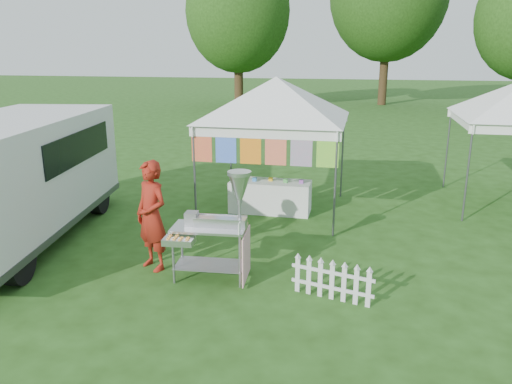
# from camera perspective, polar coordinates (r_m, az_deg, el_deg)

# --- Properties ---
(ground) EXTENTS (120.00, 120.00, 0.00)m
(ground) POSITION_cam_1_polar(r_m,az_deg,el_deg) (8.32, -2.11, -9.28)
(ground) COLOR #244714
(ground) RESTS_ON ground
(canopy_main) EXTENTS (4.24, 4.24, 3.45)m
(canopy_main) POSITION_cam_1_polar(r_m,az_deg,el_deg) (10.96, 2.34, 12.99)
(canopy_main) COLOR #59595E
(canopy_main) RESTS_ON ground
(tree_left) EXTENTS (6.40, 6.40, 9.53)m
(tree_left) POSITION_cam_1_polar(r_m,az_deg,el_deg) (32.35, -2.06, 19.90)
(tree_left) COLOR #322212
(tree_left) RESTS_ON ground
(donut_cart) EXTENTS (1.27, 0.95, 1.78)m
(donut_cart) POSITION_cam_1_polar(r_m,az_deg,el_deg) (7.73, -4.08, -2.93)
(donut_cart) COLOR gray
(donut_cart) RESTS_ON ground
(vendor) EXTENTS (0.80, 0.72, 1.84)m
(vendor) POSITION_cam_1_polar(r_m,az_deg,el_deg) (8.36, -11.83, -2.68)
(vendor) COLOR maroon
(vendor) RESTS_ON ground
(cargo_van) EXTENTS (3.11, 5.89, 2.33)m
(cargo_van) POSITION_cam_1_polar(r_m,az_deg,el_deg) (10.47, -26.01, 1.65)
(cargo_van) COLOR silver
(cargo_van) RESTS_ON ground
(picket_fence) EXTENTS (1.23, 0.34, 0.56)m
(picket_fence) POSITION_cam_1_polar(r_m,az_deg,el_deg) (7.48, 8.67, -10.05)
(picket_fence) COLOR silver
(picket_fence) RESTS_ON ground
(display_table) EXTENTS (1.80, 0.70, 0.71)m
(display_table) POSITION_cam_1_polar(r_m,az_deg,el_deg) (11.28, 1.64, -0.51)
(display_table) COLOR white
(display_table) RESTS_ON ground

